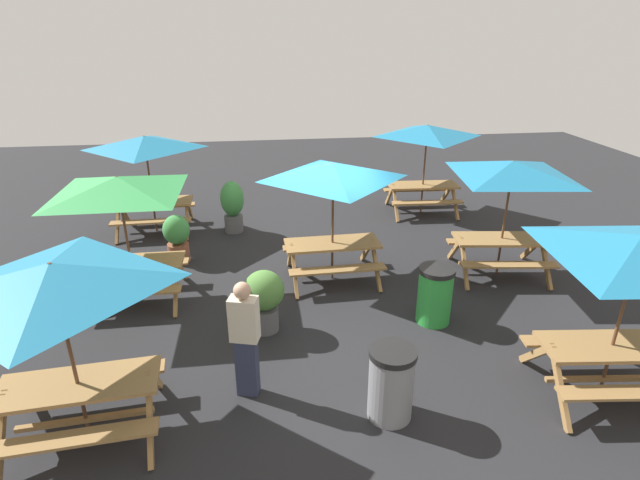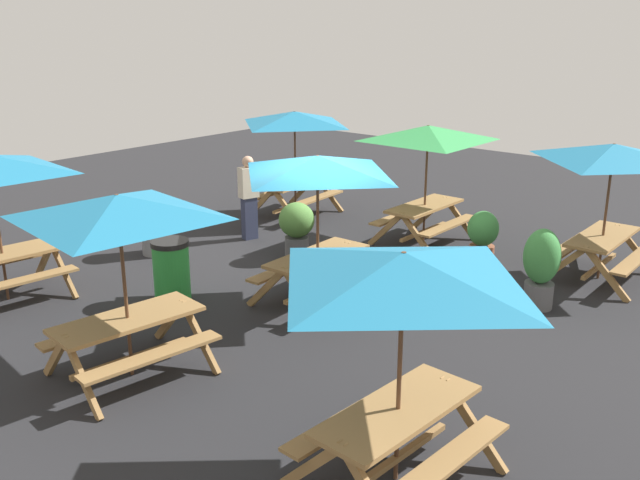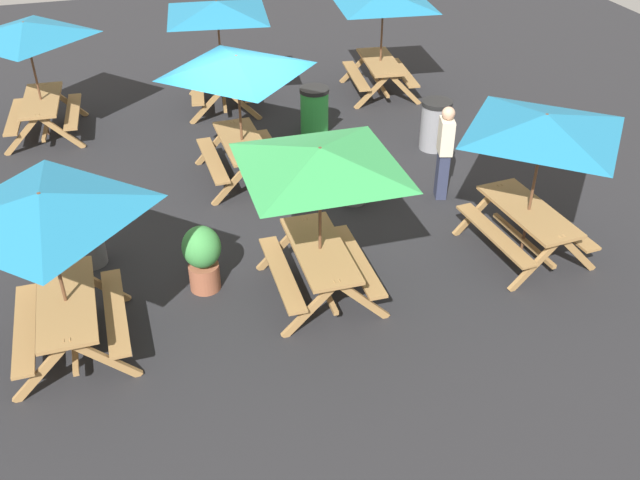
{
  "view_description": "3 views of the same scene",
  "coord_description": "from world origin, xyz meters",
  "px_view_note": "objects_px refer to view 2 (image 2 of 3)",
  "views": [
    {
      "loc": [
        1.11,
        8.49,
        4.54
      ],
      "look_at": [
        -0.02,
        0.04,
        0.9
      ],
      "focal_mm": 28.0,
      "sensor_mm": 36.0,
      "label": 1
    },
    {
      "loc": [
        -8.17,
        -6.8,
        4.25
      ],
      "look_at": [
        -0.02,
        0.04,
        0.9
      ],
      "focal_mm": 40.0,
      "sensor_mm": 36.0,
      "label": 2
    },
    {
      "loc": [
        11.08,
        -2.07,
        6.31
      ],
      "look_at": [
        3.36,
        0.23,
        0.9
      ],
      "focal_mm": 40.0,
      "sensor_mm": 36.0,
      "label": 3
    }
  ],
  "objects_px": {
    "picnic_table_0": "(612,163)",
    "picnic_table_2": "(428,142)",
    "potted_plant_1": "(297,226)",
    "potted_plant_0": "(541,265)",
    "picnic_table_1": "(119,220)",
    "person_standing": "(249,195)",
    "trash_bin_green": "(172,270)",
    "picnic_table_6": "(295,126)",
    "potted_plant_2": "(483,237)",
    "picnic_table_4": "(318,176)",
    "picnic_table_3": "(403,286)",
    "trash_bin_gray": "(156,228)"
  },
  "relations": [
    {
      "from": "picnic_table_0",
      "to": "picnic_table_2",
      "type": "relative_size",
      "value": 0.83
    },
    {
      "from": "potted_plant_1",
      "to": "potted_plant_0",
      "type": "bearing_deg",
      "value": -82.05
    },
    {
      "from": "picnic_table_1",
      "to": "person_standing",
      "type": "bearing_deg",
      "value": 38.15
    },
    {
      "from": "trash_bin_green",
      "to": "potted_plant_1",
      "type": "bearing_deg",
      "value": -2.23
    },
    {
      "from": "potted_plant_0",
      "to": "trash_bin_green",
      "type": "bearing_deg",
      "value": 127.12
    },
    {
      "from": "picnic_table_0",
      "to": "picnic_table_1",
      "type": "distance_m",
      "value": 7.83
    },
    {
      "from": "potted_plant_0",
      "to": "picnic_table_0",
      "type": "bearing_deg",
      "value": -7.96
    },
    {
      "from": "picnic_table_0",
      "to": "trash_bin_green",
      "type": "xyz_separation_m",
      "value": [
        -5.26,
        4.75,
        -1.49
      ]
    },
    {
      "from": "picnic_table_1",
      "to": "potted_plant_0",
      "type": "height_order",
      "value": "picnic_table_1"
    },
    {
      "from": "picnic_table_6",
      "to": "potted_plant_2",
      "type": "distance_m",
      "value": 5.07
    },
    {
      "from": "picnic_table_1",
      "to": "potted_plant_2",
      "type": "xyz_separation_m",
      "value": [
        6.37,
        -1.42,
        -1.43
      ]
    },
    {
      "from": "picnic_table_4",
      "to": "person_standing",
      "type": "xyz_separation_m",
      "value": [
        1.63,
        3.15,
        -1.1
      ]
    },
    {
      "from": "picnic_table_0",
      "to": "picnic_table_3",
      "type": "relative_size",
      "value": 1.0
    },
    {
      "from": "potted_plant_1",
      "to": "person_standing",
      "type": "relative_size",
      "value": 0.62
    },
    {
      "from": "picnic_table_3",
      "to": "potted_plant_1",
      "type": "distance_m",
      "value": 6.81
    },
    {
      "from": "trash_bin_gray",
      "to": "person_standing",
      "type": "xyz_separation_m",
      "value": [
        1.77,
        -0.66,
        0.39
      ]
    },
    {
      "from": "picnic_table_0",
      "to": "person_standing",
      "type": "bearing_deg",
      "value": 108.67
    },
    {
      "from": "potted_plant_0",
      "to": "person_standing",
      "type": "xyz_separation_m",
      "value": [
        -0.34,
        5.88,
        0.21
      ]
    },
    {
      "from": "picnic_table_2",
      "to": "potted_plant_0",
      "type": "distance_m",
      "value": 3.75
    },
    {
      "from": "picnic_table_2",
      "to": "trash_bin_green",
      "type": "bearing_deg",
      "value": 164.95
    },
    {
      "from": "potted_plant_2",
      "to": "person_standing",
      "type": "distance_m",
      "value": 4.58
    },
    {
      "from": "picnic_table_0",
      "to": "person_standing",
      "type": "distance_m",
      "value": 6.62
    },
    {
      "from": "picnic_table_1",
      "to": "picnic_table_4",
      "type": "xyz_separation_m",
      "value": [
        3.3,
        -0.23,
        0.0
      ]
    },
    {
      "from": "picnic_table_4",
      "to": "trash_bin_green",
      "type": "distance_m",
      "value": 2.71
    },
    {
      "from": "trash_bin_green",
      "to": "trash_bin_gray",
      "type": "height_order",
      "value": "same"
    },
    {
      "from": "picnic_table_0",
      "to": "potted_plant_1",
      "type": "xyz_separation_m",
      "value": [
        -2.48,
        4.64,
        -1.38
      ]
    },
    {
      "from": "picnic_table_1",
      "to": "potted_plant_0",
      "type": "xyz_separation_m",
      "value": [
        5.27,
        -2.96,
        -1.31
      ]
    },
    {
      "from": "picnic_table_0",
      "to": "picnic_table_2",
      "type": "xyz_separation_m",
      "value": [
        -0.19,
        3.35,
        0.0
      ]
    },
    {
      "from": "picnic_table_3",
      "to": "potted_plant_2",
      "type": "bearing_deg",
      "value": 23.97
    },
    {
      "from": "picnic_table_3",
      "to": "trash_bin_gray",
      "type": "xyz_separation_m",
      "value": [
        2.8,
        7.27,
        -1.49
      ]
    },
    {
      "from": "picnic_table_2",
      "to": "trash_bin_gray",
      "type": "relative_size",
      "value": 2.89
    },
    {
      "from": "picnic_table_1",
      "to": "trash_bin_gray",
      "type": "xyz_separation_m",
      "value": [
        3.17,
        3.58,
        -1.49
      ]
    },
    {
      "from": "picnic_table_0",
      "to": "potted_plant_1",
      "type": "bearing_deg",
      "value": 117.04
    },
    {
      "from": "picnic_table_1",
      "to": "potted_plant_2",
      "type": "height_order",
      "value": "picnic_table_1"
    },
    {
      "from": "picnic_table_2",
      "to": "picnic_table_0",
      "type": "bearing_deg",
      "value": -86.47
    },
    {
      "from": "picnic_table_0",
      "to": "picnic_table_1",
      "type": "bearing_deg",
      "value": 154.64
    },
    {
      "from": "trash_bin_green",
      "to": "potted_plant_2",
      "type": "xyz_separation_m",
      "value": [
        4.5,
        -2.95,
        0.07
      ]
    },
    {
      "from": "potted_plant_0",
      "to": "person_standing",
      "type": "relative_size",
      "value": 0.75
    },
    {
      "from": "picnic_table_6",
      "to": "potted_plant_0",
      "type": "relative_size",
      "value": 1.87
    },
    {
      "from": "trash_bin_green",
      "to": "person_standing",
      "type": "distance_m",
      "value": 3.38
    },
    {
      "from": "trash_bin_gray",
      "to": "person_standing",
      "type": "distance_m",
      "value": 1.93
    },
    {
      "from": "trash_bin_gray",
      "to": "picnic_table_4",
      "type": "bearing_deg",
      "value": -87.91
    },
    {
      "from": "potted_plant_2",
      "to": "picnic_table_6",
      "type": "bearing_deg",
      "value": 84.28
    },
    {
      "from": "picnic_table_0",
      "to": "trash_bin_gray",
      "type": "distance_m",
      "value": 8.02
    },
    {
      "from": "trash_bin_gray",
      "to": "potted_plant_2",
      "type": "bearing_deg",
      "value": -57.35
    },
    {
      "from": "trash_bin_green",
      "to": "potted_plant_0",
      "type": "xyz_separation_m",
      "value": [
        3.4,
        -4.49,
        0.19
      ]
    },
    {
      "from": "picnic_table_3",
      "to": "trash_bin_green",
      "type": "relative_size",
      "value": 2.38
    },
    {
      "from": "trash_bin_gray",
      "to": "picnic_table_6",
      "type": "bearing_deg",
      "value": -2.51
    },
    {
      "from": "potted_plant_2",
      "to": "person_standing",
      "type": "relative_size",
      "value": 0.61
    },
    {
      "from": "picnic_table_0",
      "to": "trash_bin_gray",
      "type": "height_order",
      "value": "picnic_table_0"
    }
  ]
}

